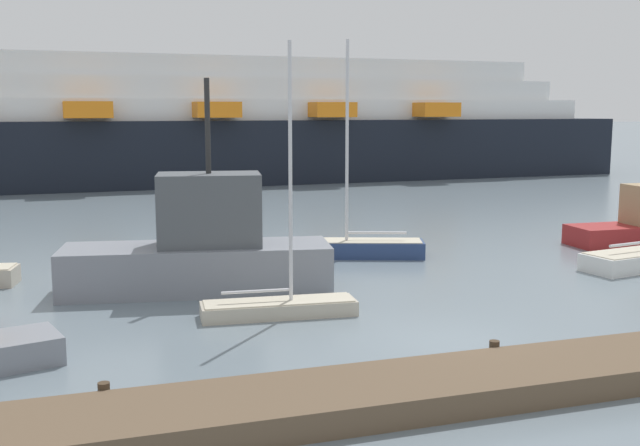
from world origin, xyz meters
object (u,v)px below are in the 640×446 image
Objects in this scene: sailboat_0 at (357,246)px; sailboat_3 at (279,304)px; cruise_ship at (82,126)px; fishing_boat_0 at (201,250)px.

sailboat_3 is at bearing 74.16° from sailboat_0.
fishing_boat_0 is at bearing -86.98° from cruise_ship.
cruise_ship reaches higher than sailboat_3.
cruise_ship is at bearing 104.30° from fishing_boat_0.
sailboat_3 is (-5.38, -7.72, -0.09)m from sailboat_0.
sailboat_3 is 0.87× the size of fishing_boat_0.
fishing_boat_0 is (-1.68, 3.86, 1.02)m from sailboat_3.
cruise_ship is at bearing 101.77° from sailboat_3.
sailboat_3 reaches higher than fishing_boat_0.
sailboat_0 is at bearing 60.34° from sailboat_3.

